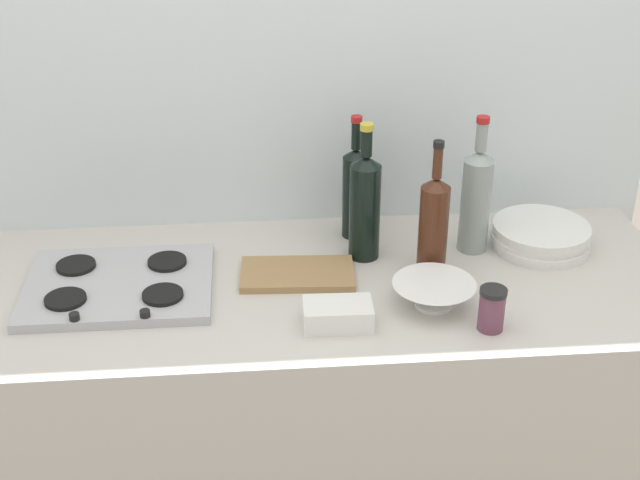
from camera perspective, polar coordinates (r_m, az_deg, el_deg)
name	(u,v)px	position (r m, az deg, el deg)	size (l,w,h in m)	color
counter_block	(320,424)	(2.47, 0.00, -11.74)	(1.80, 0.70, 0.90)	beige
backsplash_panel	(308,120)	(2.42, -0.77, 7.70)	(1.90, 0.06, 2.37)	silver
stovetop_hob	(119,285)	(2.22, -12.80, -2.85)	(0.45, 0.35, 0.04)	#B2B2B7
plate_stack	(541,236)	(2.42, 13.98, 0.26)	(0.26, 0.26, 0.06)	white
wine_bottle_leftmost	(433,224)	(2.20, 7.30, 1.03)	(0.07, 0.07, 0.36)	#472314
wine_bottle_mid_left	(476,198)	(2.33, 9.98, 2.67)	(0.08, 0.08, 0.37)	gray
wine_bottle_mid_right	(365,204)	(2.26, 2.90, 2.29)	(0.08, 0.08, 0.37)	black
wine_bottle_rightmost	(355,190)	(2.37, 2.27, 3.23)	(0.07, 0.07, 0.34)	black
mixing_bowl	(434,293)	(2.11, 7.32, -3.40)	(0.20, 0.20, 0.06)	white
butter_dish	(338,314)	(2.03, 1.15, -4.80)	(0.16, 0.10, 0.06)	white
condiment_jar_front	(492,309)	(2.04, 10.97, -4.37)	(0.06, 0.06, 0.10)	#66384C
cutting_board	(297,274)	(2.22, -1.47, -2.19)	(0.28, 0.16, 0.02)	#9E7A4C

